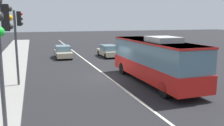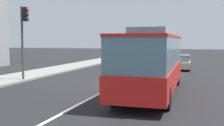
# 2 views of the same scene
# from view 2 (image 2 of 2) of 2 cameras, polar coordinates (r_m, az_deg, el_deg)

# --- Properties ---
(ground_plane) EXTENTS (160.00, 160.00, 0.00)m
(ground_plane) POSITION_cam_2_polar(r_m,az_deg,el_deg) (18.47, 1.31, -4.26)
(ground_plane) COLOR black
(sidewalk_kerb) EXTENTS (80.00, 3.40, 0.14)m
(sidewalk_kerb) POSITION_cam_2_polar(r_m,az_deg,el_deg) (22.06, -19.22, -2.89)
(sidewalk_kerb) COLOR gray
(sidewalk_kerb) RESTS_ON ground_plane
(lane_centre_line) EXTENTS (76.00, 0.16, 0.01)m
(lane_centre_line) POSITION_cam_2_polar(r_m,az_deg,el_deg) (18.47, 1.31, -4.25)
(lane_centre_line) COLOR silver
(lane_centre_line) RESTS_ON ground_plane
(transit_bus) EXTENTS (10.03, 2.64, 3.46)m
(transit_bus) POSITION_cam_2_polar(r_m,az_deg,el_deg) (14.99, 8.22, 0.60)
(transit_bus) COLOR red
(transit_bus) RESTS_ON ground_plane
(sedan_beige) EXTENTS (4.53, 1.89, 1.46)m
(sedan_beige) POSITION_cam_2_polar(r_m,az_deg,el_deg) (28.28, 13.84, 0.15)
(sedan_beige) COLOR #C6B793
(sedan_beige) RESTS_ON ground_plane
(sedan_beige_ahead) EXTENTS (4.53, 1.89, 1.46)m
(sedan_beige_ahead) POSITION_cam_2_polar(r_m,az_deg,el_deg) (29.99, 3.37, 0.52)
(sedan_beige_ahead) COLOR #C6B793
(sedan_beige_ahead) RESTS_ON ground_plane
(traffic_light_near_corner) EXTENTS (0.34, 0.62, 5.20)m
(traffic_light_near_corner) POSITION_cam_2_polar(r_m,az_deg,el_deg) (20.39, -17.50, 6.40)
(traffic_light_near_corner) COLOR #47474C
(traffic_light_near_corner) RESTS_ON ground_plane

